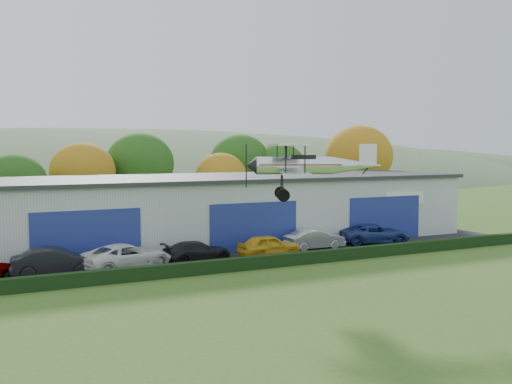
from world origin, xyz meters
name	(u,v)px	position (x,y,z in m)	size (l,w,h in m)	color
ground	(395,354)	(0.00, 0.00, 0.00)	(300.00, 300.00, 0.00)	#405C1D
apron	(235,255)	(3.00, 21.00, 0.03)	(48.00, 9.00, 0.05)	black
hedge	(266,262)	(3.00, 16.20, 0.40)	(46.00, 0.60, 0.80)	black
hangar	(222,208)	(5.00, 27.98, 2.66)	(40.60, 12.60, 5.30)	#B2B7BC
tree_belt	(132,168)	(0.85, 40.62, 5.61)	(75.70, 13.22, 10.12)	#3D2614
distant_hills	(9,232)	(-4.38, 140.00, -13.05)	(430.00, 196.00, 56.00)	#4C6642
car_1	(55,262)	(-9.31, 19.49, 0.88)	(1.75, 5.02, 1.65)	black
car_2	(126,257)	(-5.13, 19.31, 0.86)	(2.69, 5.83, 1.62)	silver
car_3	(197,251)	(-0.22, 19.98, 0.72)	(1.89, 4.64, 1.35)	black
car_4	(269,245)	(4.91, 19.45, 0.81)	(1.79, 4.45, 1.52)	gold
car_5	(315,239)	(9.28, 20.48, 0.81)	(1.61, 4.61, 1.52)	silver
car_6	(375,234)	(14.99, 20.65, 0.82)	(2.55, 5.52, 1.53)	navy
biplane	(305,164)	(2.67, 10.91, 6.73)	(7.31, 8.00, 3.07)	silver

